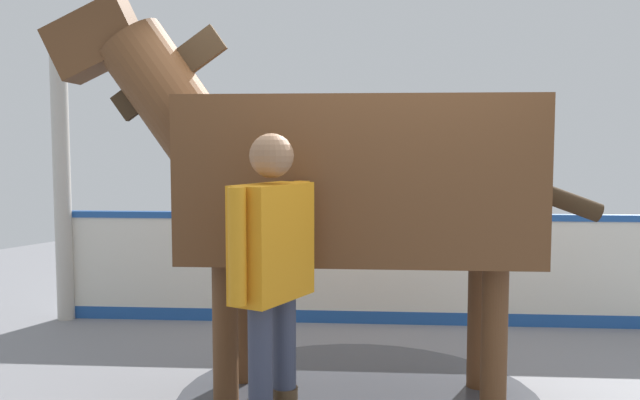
{
  "coord_description": "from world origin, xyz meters",
  "views": [
    {
      "loc": [
        -3.91,
        -1.73,
        1.69
      ],
      "look_at": [
        -0.53,
        0.24,
        1.36
      ],
      "focal_mm": 37.69,
      "sensor_mm": 36.0,
      "label": 1
    }
  ],
  "objects": [
    {
      "name": "wet_patch",
      "position": [
        -0.04,
        0.22,
        0.0
      ],
      "size": [
        2.41,
        2.41,
        0.0
      ],
      "primitive_type": "cylinder",
      "color": "#42444C",
      "rests_on": "ground"
    },
    {
      "name": "barrier_wall",
      "position": [
        1.65,
        1.05,
        0.48
      ],
      "size": [
        2.57,
        5.16,
        1.04
      ],
      "color": "silver",
      "rests_on": "ground"
    },
    {
      "name": "roof_post_near",
      "position": [
        0.35,
        3.57,
        1.37
      ],
      "size": [
        0.16,
        0.16,
        2.74
      ],
      "primitive_type": "cylinder",
      "color": "#B7B2A8",
      "rests_on": "ground"
    },
    {
      "name": "horse",
      "position": [
        -0.1,
        0.34,
        1.49
      ],
      "size": [
        1.95,
        3.31,
        2.64
      ],
      "rotation": [
        0.0,
        0.0,
        2.02
      ],
      "color": "brown",
      "rests_on": "ground"
    },
    {
      "name": "handler",
      "position": [
        -1.01,
        0.25,
        1.01
      ],
      "size": [
        0.69,
        0.23,
        1.74
      ],
      "rotation": [
        0.0,
        0.0,
        4.71
      ],
      "color": "#47331E",
      "rests_on": "ground"
    }
  ]
}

